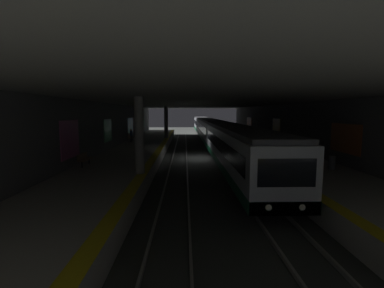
% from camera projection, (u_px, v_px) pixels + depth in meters
% --- Properties ---
extents(ground_plane, '(120.00, 120.00, 0.00)m').
position_uv_depth(ground_plane, '(201.00, 158.00, 28.12)').
color(ground_plane, '#383A38').
extents(track_left, '(60.00, 1.53, 0.16)m').
position_uv_depth(track_left, '(222.00, 158.00, 28.17)').
color(track_left, gray).
rests_on(track_left, ground).
extents(track_right, '(60.00, 1.53, 0.16)m').
position_uv_depth(track_right, '(180.00, 158.00, 28.06)').
color(track_right, gray).
rests_on(track_right, ground).
extents(platform_left, '(60.00, 5.30, 1.06)m').
position_uv_depth(platform_left, '(264.00, 153.00, 28.23)').
color(platform_left, '#B7B2A8').
rests_on(platform_left, ground).
extents(platform_right, '(60.00, 5.30, 1.06)m').
position_uv_depth(platform_right, '(137.00, 154.00, 27.89)').
color(platform_right, '#B7B2A8').
rests_on(platform_right, ground).
extents(wall_left, '(60.00, 0.56, 5.60)m').
position_uv_depth(wall_left, '(293.00, 131.00, 28.07)').
color(wall_left, slate).
rests_on(wall_left, ground).
extents(wall_right, '(60.00, 0.56, 5.60)m').
position_uv_depth(wall_right, '(108.00, 131.00, 27.60)').
color(wall_right, slate).
rests_on(wall_right, ground).
extents(ceiling_slab, '(60.00, 19.40, 0.40)m').
position_uv_depth(ceiling_slab, '(201.00, 101.00, 27.46)').
color(ceiling_slab, '#ADAAA3').
rests_on(ceiling_slab, wall_left).
extents(pillar_near, '(0.56, 0.56, 4.55)m').
position_uv_depth(pillar_near, '(139.00, 136.00, 16.19)').
color(pillar_near, gray).
rests_on(pillar_near, platform_right).
extents(pillar_far, '(0.56, 0.56, 4.55)m').
position_uv_depth(pillar_far, '(166.00, 122.00, 39.33)').
color(pillar_far, gray).
rests_on(pillar_far, platform_right).
extents(metro_train, '(60.73, 2.83, 3.49)m').
position_uv_depth(metro_train, '(211.00, 131.00, 40.54)').
color(metro_train, '#B7BCC6').
rests_on(metro_train, track_left).
extents(bench_left_near, '(1.70, 0.47, 0.86)m').
position_uv_depth(bench_left_near, '(281.00, 142.00, 28.89)').
color(bench_left_near, '#262628').
rests_on(bench_left_near, platform_left).
extents(bench_left_mid, '(1.70, 0.47, 0.86)m').
position_uv_depth(bench_left_mid, '(264.00, 137.00, 35.04)').
color(bench_left_mid, '#262628').
rests_on(bench_left_mid, platform_left).
extents(bench_right_near, '(1.70, 0.47, 0.86)m').
position_uv_depth(bench_right_near, '(84.00, 158.00, 18.67)').
color(bench_right_near, '#262628').
rests_on(bench_right_near, platform_right).
extents(bench_right_mid, '(1.70, 0.47, 0.86)m').
position_uv_depth(bench_right_mid, '(130.00, 137.00, 34.57)').
color(bench_right_mid, '#262628').
rests_on(bench_right_mid, platform_right).
extents(person_waiting_near, '(0.60, 0.22, 1.56)m').
position_uv_depth(person_waiting_near, '(139.00, 137.00, 32.05)').
color(person_waiting_near, '#373737').
rests_on(person_waiting_near, platform_right).
extents(person_walking_mid, '(0.60, 0.22, 1.60)m').
position_uv_depth(person_walking_mid, '(131.00, 135.00, 33.66)').
color(person_walking_mid, '#3B3B3B').
rests_on(person_walking_mid, platform_right).
extents(person_standing_far, '(0.60, 0.23, 1.65)m').
position_uv_depth(person_standing_far, '(312.00, 149.00, 20.77)').
color(person_standing_far, '#3F3F3F').
rests_on(person_standing_far, platform_left).
extents(suitcase_rolling, '(0.35, 0.23, 0.97)m').
position_uv_depth(suitcase_rolling, '(291.00, 159.00, 19.46)').
color(suitcase_rolling, maroon).
rests_on(suitcase_rolling, platform_left).
extents(backpack_on_floor, '(0.30, 0.20, 0.40)m').
position_uv_depth(backpack_on_floor, '(267.00, 146.00, 27.84)').
color(backpack_on_floor, maroon).
rests_on(backpack_on_floor, platform_left).
extents(trash_bin, '(0.44, 0.44, 0.85)m').
position_uv_depth(trash_bin, '(332.00, 163.00, 17.60)').
color(trash_bin, '#595B5E').
rests_on(trash_bin, platform_left).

